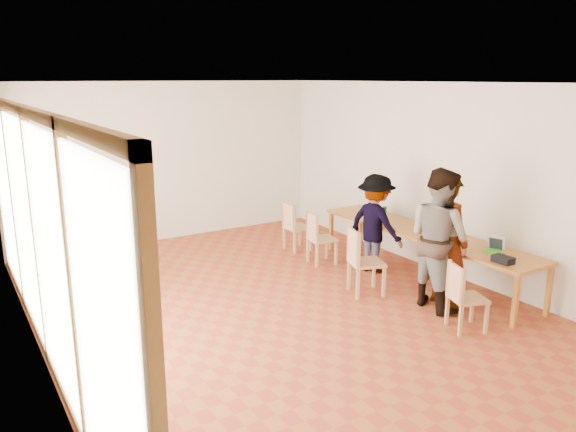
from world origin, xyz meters
The scene contains 25 objects.
ground centered at (0.00, 0.00, 0.00)m, with size 8.00×8.00×0.00m, color #9A4F25.
wall_back centered at (0.00, 4.00, 1.50)m, with size 6.00×0.10×3.00m, color beige.
wall_front centered at (0.00, -4.00, 1.50)m, with size 6.00×0.10×3.00m, color beige.
wall_right centered at (3.00, 0.00, 1.50)m, with size 0.10×8.00×3.00m, color beige.
window_wall centered at (-2.96, 0.00, 1.50)m, with size 0.10×8.00×3.00m, color white.
ceiling centered at (0.00, 0.00, 3.02)m, with size 6.00×8.00×0.04m, color white.
communal_table centered at (2.50, -0.24, 0.70)m, with size 0.80×4.00×0.75m.
side_table centered at (-1.93, 2.33, 0.67)m, with size 0.90×0.90×0.75m.
chair_near centered at (1.53, -1.86, 0.53)m, with size 0.52×0.52×0.46m.
chair_mid centered at (1.23, -0.26, 0.60)m, with size 0.58×0.58×0.52m.
chair_far centered at (1.48, 1.18, 0.55)m, with size 0.48×0.48×0.47m.
chair_empty centered at (1.55, 2.03, 0.54)m, with size 0.41×0.41×0.47m.
chair_spare centered at (-1.52, 2.00, 0.50)m, with size 0.53×0.53×0.43m.
person_near centered at (1.99, -1.17, 0.91)m, with size 0.67×0.44×1.83m, color gray.
person_mid centered at (1.86, -1.14, 0.96)m, with size 0.93×0.73×1.92m, color gray.
person_far centered at (2.06, 0.38, 0.80)m, with size 1.03×0.59×1.60m, color gray.
laptop_near centered at (2.58, -1.49, 0.81)m, with size 0.28×0.30×0.21m.
laptop_mid centered at (2.60, -0.18, 0.81)m, with size 0.26×0.29×0.21m.
laptop_far centered at (2.56, 0.90, 0.81)m, with size 0.31×0.32×0.22m.
yellow_mug centered at (2.32, -0.37, 0.79)m, with size 0.11×0.11×0.09m, color #F9A41E.
green_bottle centered at (2.32, 0.47, 0.89)m, with size 0.07×0.07×0.28m, color #176727.
clear_glass centered at (2.82, -0.52, 0.80)m, with size 0.07×0.07×0.09m, color silver.
condiment_cup centered at (2.69, 0.04, 0.78)m, with size 0.08×0.08×0.06m, color white.
pink_phone centered at (2.72, -0.77, 0.76)m, with size 0.05×0.10×0.01m, color #DC3A5A.
black_pouch centered at (2.27, -1.87, 0.80)m, with size 0.16×0.26×0.09m, color black.
Camera 1 is at (-3.70, -6.21, 3.07)m, focal length 35.00 mm.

